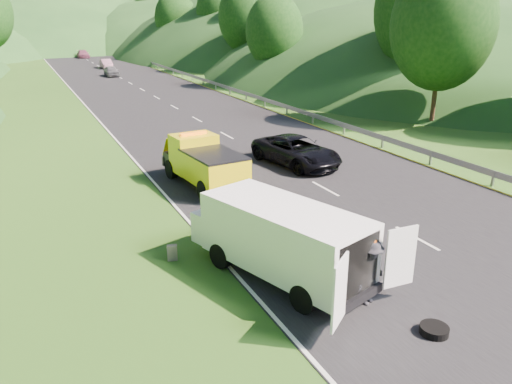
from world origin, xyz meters
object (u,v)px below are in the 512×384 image
worker (367,303)px  passing_suv (296,165)px  white_van (280,237)px  spare_tire (434,334)px  woman (253,248)px  tow_truck (203,162)px  child (281,244)px  suitcase (172,253)px

worker → passing_suv: size_ratio=0.35×
white_van → spare_tire: white_van is taller
woman → spare_tire: 6.73m
tow_truck → woman: (-0.76, -7.05, -1.15)m
child → suitcase: suitcase is taller
worker → spare_tire: 1.99m
worker → suitcase: (-4.15, 4.83, 0.26)m
tow_truck → white_van: 9.23m
worker → spare_tire: bearing=-93.5°
child → passing_suv: size_ratio=0.18×
woman → passing_suv: passing_suv is taller
worker → woman: bearing=85.2°
tow_truck → child: 7.26m
worker → spare_tire: (0.62, -1.89, 0.00)m
tow_truck → woman: bearing=-102.1°
woman → spare_tire: woman is taller
white_van → passing_suv: 12.20m
worker → suitcase: bearing=108.8°
white_van → woman: size_ratio=4.82×
white_van → suitcase: (-2.66, 2.44, -1.05)m
tow_truck → suitcase: tow_truck is taller
spare_tire → passing_suv: (4.33, 14.56, 0.00)m
worker → passing_suv: bearing=46.8°
tow_truck → suitcase: bearing=-123.5°
white_van → child: (1.12, 2.02, -1.32)m
white_van → woman: bearing=69.3°
spare_tire → suitcase: bearing=125.4°
suitcase → child: bearing=-6.3°
suitcase → spare_tire: 8.24m
child → passing_suv: (5.33, 8.25, 0.00)m
tow_truck → white_van: size_ratio=0.80×
worker → suitcase: 6.37m
white_van → worker: (1.49, -2.39, -1.32)m
white_van → woman: (0.11, 2.14, -1.32)m
white_van → spare_tire: (2.12, -4.28, -1.32)m
white_van → tow_truck: bearing=66.7°
woman → worker: (1.39, -4.53, 0.00)m
child → worker: 4.43m
passing_suv → woman: bearing=-137.7°
spare_tire → passing_suv: size_ratio=0.13×
woman → passing_suv: size_ratio=0.27×
white_van → spare_tire: size_ratio=9.75×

